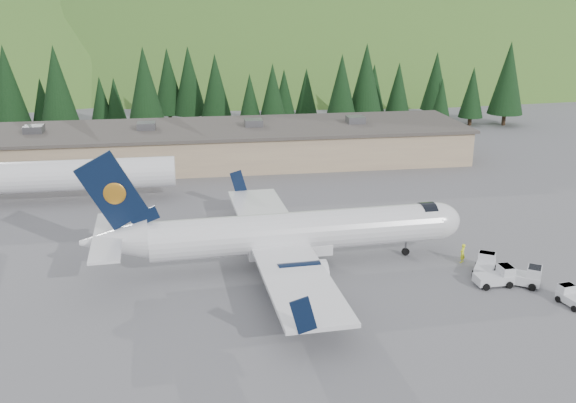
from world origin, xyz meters
The scene contains 11 objects.
ground centered at (0.00, 0.00, 0.00)m, with size 600.00×600.00×0.00m, color #5D5D63.
airliner centered at (-0.99, -0.05, 3.00)m, with size 33.90×31.78×11.26m.
second_airliner centered at (-24.92, 22.00, 3.32)m, with size 27.50×11.00×10.05m.
baggage_tug_a centered at (15.60, -6.76, 0.74)m, with size 3.15×1.97×1.65m.
baggage_tug_b centered at (17.78, -7.12, 0.78)m, with size 3.63×3.19×1.74m.
baggage_tug_c centered at (19.73, -10.95, 0.62)m, with size 1.95×2.79×1.38m.
terminal_building centered at (-5.01, 38.00, 2.62)m, with size 71.00×17.00×6.10m.
baggage_tug_d centered at (15.74, -4.28, 0.72)m, with size 2.91×3.33×1.60m.
ramp_worker centered at (14.67, -1.87, 0.89)m, with size 0.65×0.42×1.77m, color #F0FF22.
tree_line centered at (-7.44, 60.85, 7.59)m, with size 113.43×18.62×14.22m.
hills centered at (53.34, 207.38, -82.80)m, with size 614.00×330.00×300.00m.
Camera 1 is at (-9.11, -52.20, 23.08)m, focal length 40.00 mm.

